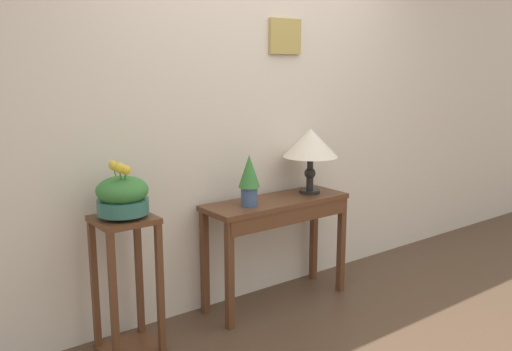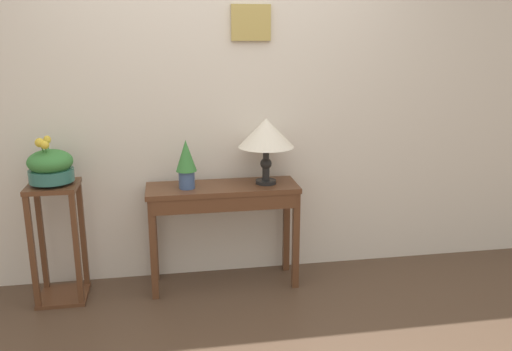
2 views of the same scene
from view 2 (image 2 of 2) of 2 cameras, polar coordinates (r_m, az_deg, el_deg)
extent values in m
cube|color=beige|center=(3.75, -4.31, 9.78)|extent=(9.00, 0.10, 2.80)
cube|color=tan|center=(3.70, -0.55, 16.34)|extent=(0.27, 0.02, 0.24)
cube|color=#7B95A6|center=(3.70, -0.54, 16.34)|extent=(0.22, 0.01, 0.19)
cube|color=#56331E|center=(3.62, -3.63, -1.36)|extent=(1.04, 0.36, 0.03)
cube|color=#56331E|center=(3.49, -3.32, -3.15)|extent=(0.98, 0.03, 0.10)
cube|color=#56331E|center=(3.59, -11.13, -8.04)|extent=(0.04, 0.04, 0.70)
cube|color=#56331E|center=(3.68, 4.35, -7.15)|extent=(0.04, 0.04, 0.70)
cube|color=#56331E|center=(3.86, -11.06, -6.36)|extent=(0.04, 0.04, 0.70)
cube|color=#56331E|center=(3.95, 3.32, -5.58)|extent=(0.04, 0.04, 0.70)
cylinder|color=black|center=(3.65, 1.09, -0.68)|extent=(0.14, 0.14, 0.02)
cylinder|color=black|center=(3.63, 1.09, 0.41)|extent=(0.05, 0.05, 0.12)
sphere|color=black|center=(3.62, 1.10, 1.31)|extent=(0.08, 0.08, 0.08)
cylinder|color=black|center=(3.60, 1.10, 2.23)|extent=(0.04, 0.04, 0.12)
cone|color=beige|center=(3.57, 1.11, 4.69)|extent=(0.38, 0.38, 0.20)
cylinder|color=#3D5684|center=(3.56, -7.56, -0.44)|extent=(0.11, 0.11, 0.12)
cone|color=#387A38|center=(3.52, -7.65, 2.17)|extent=(0.14, 0.14, 0.21)
cube|color=#56331E|center=(3.62, -21.29, -1.12)|extent=(0.32, 0.32, 0.03)
cube|color=#56331E|center=(3.90, -20.18, -12.22)|extent=(0.32, 0.32, 0.03)
cube|color=#56331E|center=(3.65, -23.22, -7.70)|extent=(0.04, 0.04, 0.75)
cube|color=#56331E|center=(3.60, -18.96, -7.62)|extent=(0.03, 0.04, 0.75)
cube|color=#56331E|center=(3.90, -22.34, -6.17)|extent=(0.04, 0.04, 0.75)
cube|color=#56331E|center=(3.85, -18.36, -6.08)|extent=(0.03, 0.04, 0.75)
cylinder|color=#2D665B|center=(3.62, -21.33, -0.74)|extent=(0.13, 0.13, 0.02)
cylinder|color=#2D665B|center=(3.61, -21.40, 0.03)|extent=(0.28, 0.28, 0.08)
ellipsoid|color=#387A38|center=(3.58, -21.54, 1.41)|extent=(0.28, 0.28, 0.16)
cylinder|color=#387A38|center=(3.54, -21.74, 1.86)|extent=(0.01, 0.08, 0.18)
sphere|color=gold|center=(3.49, -22.04, 3.10)|extent=(0.05, 0.05, 0.05)
cylinder|color=#387A38|center=(3.61, -21.64, 2.12)|extent=(0.03, 0.07, 0.18)
sphere|color=gold|center=(3.63, -21.82, 3.57)|extent=(0.04, 0.04, 0.04)
cylinder|color=#387A38|center=(3.55, -21.99, 1.97)|extent=(0.05, 0.08, 0.19)
sphere|color=gold|center=(3.50, -22.53, 3.33)|extent=(0.06, 0.06, 0.06)
cylinder|color=#387A38|center=(3.61, -21.64, 2.18)|extent=(0.03, 0.08, 0.19)
sphere|color=gold|center=(3.63, -21.82, 3.71)|extent=(0.05, 0.05, 0.05)
camera|label=1|loc=(2.02, -79.13, -0.53)|focal=38.02mm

